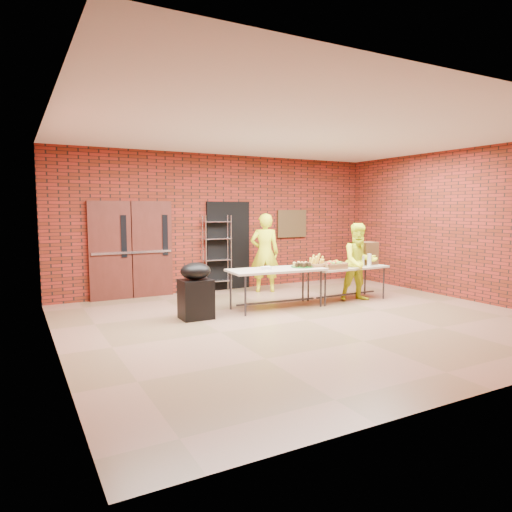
# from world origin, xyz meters

# --- Properties ---
(room) EXTENTS (8.08, 7.08, 3.28)m
(room) POSITION_xyz_m (0.00, 0.00, 1.60)
(room) COLOR olive
(room) RESTS_ON ground
(double_doors) EXTENTS (1.78, 0.12, 2.10)m
(double_doors) POSITION_xyz_m (-2.20, 3.44, 1.05)
(double_doors) COLOR #4C1D15
(double_doors) RESTS_ON room
(dark_doorway) EXTENTS (1.10, 0.06, 2.10)m
(dark_doorway) POSITION_xyz_m (0.10, 3.46, 1.05)
(dark_doorway) COLOR black
(dark_doorway) RESTS_ON room
(bronze_plaque) EXTENTS (0.85, 0.04, 0.70)m
(bronze_plaque) POSITION_xyz_m (1.90, 3.45, 1.55)
(bronze_plaque) COLOR #45341B
(bronze_plaque) RESTS_ON room
(wire_rack) EXTENTS (0.67, 0.28, 1.78)m
(wire_rack) POSITION_xyz_m (-0.25, 3.32, 0.89)
(wire_rack) COLOR #BBBAC1
(wire_rack) RESTS_ON room
(table_left) EXTENTS (1.94, 0.92, 0.77)m
(table_left) POSITION_xyz_m (0.03, 1.09, 0.71)
(table_left) COLOR beige
(table_left) RESTS_ON room
(table_right) EXTENTS (1.76, 0.76, 0.72)m
(table_right) POSITION_xyz_m (1.75, 1.07, 0.66)
(table_right) COLOR beige
(table_right) RESTS_ON room
(basket_bananas) EXTENTS (0.49, 0.38, 0.15)m
(basket_bananas) POSITION_xyz_m (1.00, 1.06, 0.79)
(basket_bananas) COLOR #95623C
(basket_bananas) RESTS_ON table_right
(basket_oranges) EXTENTS (0.42, 0.33, 0.13)m
(basket_oranges) POSITION_xyz_m (1.43, 1.08, 0.78)
(basket_oranges) COLOR #95623C
(basket_oranges) RESTS_ON table_right
(basket_apples) EXTENTS (0.48, 0.37, 0.15)m
(basket_apples) POSITION_xyz_m (1.27, 0.92, 0.78)
(basket_apples) COLOR #95623C
(basket_apples) RESTS_ON table_right
(muffin_tray) EXTENTS (0.44, 0.44, 0.11)m
(muffin_tray) POSITION_xyz_m (0.61, 1.07, 0.82)
(muffin_tray) COLOR #165519
(muffin_tray) RESTS_ON table_left
(napkin_box) EXTENTS (0.18, 0.12, 0.06)m
(napkin_box) POSITION_xyz_m (-0.19, 1.10, 0.80)
(napkin_box) COLOR silver
(napkin_box) RESTS_ON table_left
(coffee_dispenser) EXTENTS (0.37, 0.33, 0.49)m
(coffee_dispenser) POSITION_xyz_m (2.39, 1.17, 0.96)
(coffee_dispenser) COLOR #51371B
(coffee_dispenser) RESTS_ON table_right
(cup_stack_front) EXTENTS (0.07, 0.07, 0.22)m
(cup_stack_front) POSITION_xyz_m (2.07, 0.95, 0.83)
(cup_stack_front) COLOR silver
(cup_stack_front) RESTS_ON table_right
(cup_stack_mid) EXTENTS (0.09, 0.09, 0.26)m
(cup_stack_mid) POSITION_xyz_m (2.20, 0.88, 0.85)
(cup_stack_mid) COLOR silver
(cup_stack_mid) RESTS_ON table_right
(cup_stack_back) EXTENTS (0.08, 0.08, 0.24)m
(cup_stack_back) POSITION_xyz_m (2.09, 1.14, 0.84)
(cup_stack_back) COLOR silver
(cup_stack_back) RESTS_ON table_right
(covered_grill) EXTENTS (0.55, 0.46, 1.00)m
(covered_grill) POSITION_xyz_m (-1.66, 1.03, 0.50)
(covered_grill) COLOR black
(covered_grill) RESTS_ON room
(volunteer_woman) EXTENTS (0.79, 0.67, 1.83)m
(volunteer_woman) POSITION_xyz_m (0.69, 2.74, 0.91)
(volunteer_woman) COLOR #E4F91B
(volunteer_woman) RESTS_ON room
(volunteer_man) EXTENTS (0.92, 0.80, 1.63)m
(volunteer_man) POSITION_xyz_m (1.95, 0.91, 0.82)
(volunteer_man) COLOR #E4F91B
(volunteer_man) RESTS_ON room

